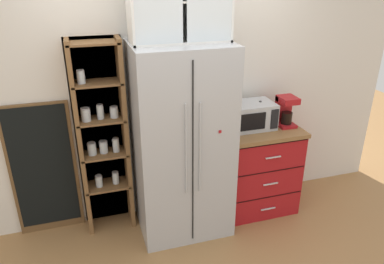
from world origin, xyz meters
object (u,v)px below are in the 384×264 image
(refrigerator, at_px, (182,142))
(coffee_maker, at_px, (285,111))
(microwave, at_px, (251,115))
(chalkboard_menu, at_px, (44,170))
(bottle_amber, at_px, (261,118))
(mug_navy, at_px, (262,124))
(bottle_green, at_px, (259,115))

(refrigerator, xyz_separation_m, coffee_maker, (1.11, 0.07, 0.17))
(microwave, bearing_deg, chalkboard_menu, 174.15)
(refrigerator, distance_m, bottle_amber, 0.86)
(refrigerator, relative_size, mug_navy, 16.89)
(microwave, height_order, bottle_green, bottle_green)
(refrigerator, relative_size, chalkboard_menu, 1.39)
(microwave, distance_m, mug_navy, 0.14)
(microwave, xyz_separation_m, coffee_maker, (0.35, -0.04, 0.03))
(microwave, distance_m, coffee_maker, 0.36)
(bottle_amber, bearing_deg, chalkboard_menu, 173.30)
(microwave, distance_m, bottle_amber, 0.10)
(coffee_maker, height_order, bottle_amber, coffee_maker)
(mug_navy, bearing_deg, coffee_maker, 3.44)
(refrigerator, height_order, bottle_green, refrigerator)
(mug_navy, bearing_deg, bottle_amber, 96.21)
(refrigerator, relative_size, bottle_amber, 7.24)
(refrigerator, distance_m, coffee_maker, 1.13)
(coffee_maker, relative_size, mug_navy, 2.85)
(microwave, bearing_deg, bottle_amber, -24.04)
(bottle_amber, xyz_separation_m, chalkboard_menu, (-2.11, 0.25, -0.37))
(refrigerator, distance_m, bottle_green, 0.87)
(coffee_maker, xyz_separation_m, bottle_green, (-0.26, 0.05, -0.04))
(microwave, relative_size, mug_navy, 4.04)
(coffee_maker, distance_m, mug_navy, 0.28)
(refrigerator, xyz_separation_m, bottle_amber, (0.85, 0.07, 0.12))
(microwave, bearing_deg, bottle_green, 5.32)
(microwave, relative_size, bottle_green, 1.65)
(microwave, bearing_deg, refrigerator, -171.75)
(mug_navy, bearing_deg, refrigerator, -176.50)
(bottle_amber, relative_size, chalkboard_menu, 0.19)
(refrigerator, xyz_separation_m, microwave, (0.76, 0.11, 0.14))
(mug_navy, xyz_separation_m, bottle_amber, (-0.00, 0.02, 0.06))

